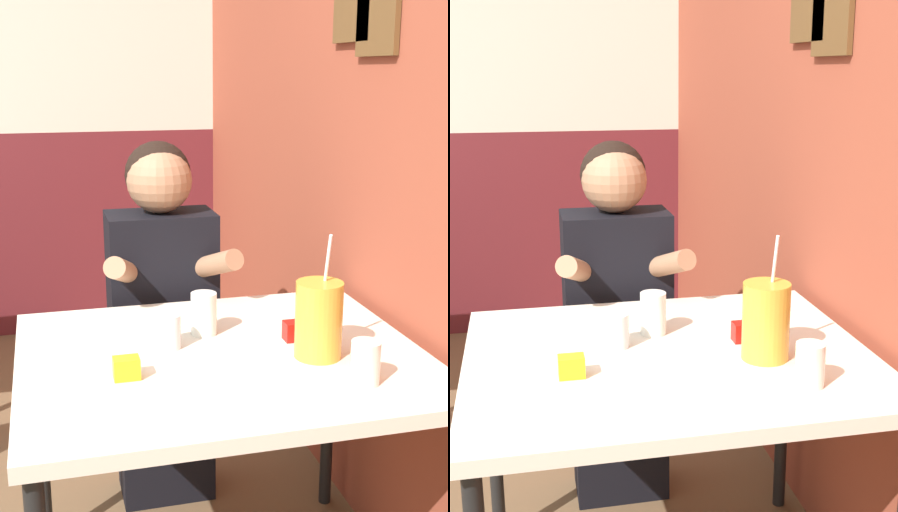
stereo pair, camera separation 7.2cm
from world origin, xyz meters
TOP-DOWN VIEW (x-y plane):
  - brick_wall_right at (1.49, 1.28)m, footprint 0.08×4.56m
  - main_table at (0.93, 0.29)m, footprint 0.99×0.84m
  - person_seated at (0.87, 0.87)m, footprint 0.42×0.41m
  - cocktail_pitcher at (1.15, 0.21)m, footprint 0.11×0.11m
  - glass_near_pitcher at (0.80, 0.36)m, footprint 0.07×0.07m
  - glass_center at (0.91, 0.43)m, footprint 0.07×0.07m
  - glass_far_side at (1.19, 0.04)m, footprint 0.07×0.07m
  - condiment_ketchup at (1.13, 0.33)m, footprint 0.06×0.04m
  - condiment_mustard at (0.68, 0.20)m, footprint 0.06×0.04m

SIDE VIEW (x-z plane):
  - person_seated at x=0.87m, z-range 0.04..1.24m
  - main_table at x=0.93m, z-range 0.30..1.04m
  - condiment_ketchup at x=1.13m, z-range 0.74..0.79m
  - condiment_mustard at x=0.68m, z-range 0.74..0.79m
  - glass_near_pitcher at x=0.80m, z-range 0.74..0.83m
  - glass_far_side at x=1.19m, z-range 0.74..0.84m
  - glass_center at x=0.91m, z-range 0.74..0.85m
  - cocktail_pitcher at x=1.15m, z-range 0.68..0.99m
  - brick_wall_right at x=1.49m, z-range 0.00..2.70m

